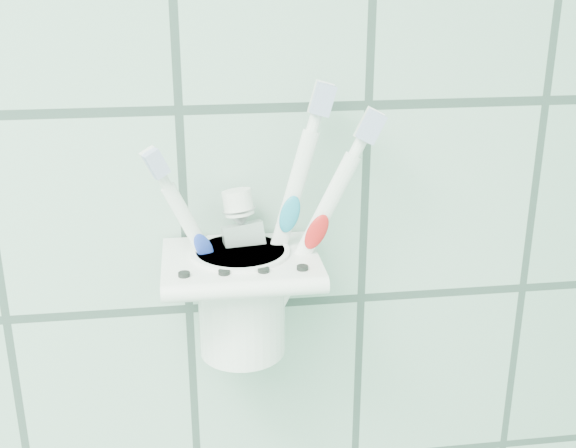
# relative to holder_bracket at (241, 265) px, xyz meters

# --- Properties ---
(holder_bracket) EXTENTS (0.12, 0.10, 0.04)m
(holder_bracket) POSITION_rel_holder_bracket_xyz_m (0.00, 0.00, 0.00)
(holder_bracket) COLOR white
(holder_bracket) RESTS_ON wall_back
(cup) EXTENTS (0.08, 0.08, 0.09)m
(cup) POSITION_rel_holder_bracket_xyz_m (0.00, 0.00, -0.03)
(cup) COLOR white
(cup) RESTS_ON holder_bracket
(toothbrush_pink) EXTENTS (0.07, 0.03, 0.18)m
(toothbrush_pink) POSITION_rel_holder_bracket_xyz_m (0.01, 0.02, 0.02)
(toothbrush_pink) COLOR white
(toothbrush_pink) RESTS_ON cup
(toothbrush_blue) EXTENTS (0.06, 0.02, 0.21)m
(toothbrush_blue) POSITION_rel_holder_bracket_xyz_m (0.01, 0.01, 0.04)
(toothbrush_blue) COLOR white
(toothbrush_blue) RESTS_ON cup
(toothbrush_orange) EXTENTS (0.09, 0.02, 0.20)m
(toothbrush_orange) POSITION_rel_holder_bracket_xyz_m (0.01, -0.00, 0.04)
(toothbrush_orange) COLOR white
(toothbrush_orange) RESTS_ON cup
(toothpaste_tube) EXTENTS (0.05, 0.03, 0.13)m
(toothpaste_tube) POSITION_rel_holder_bracket_xyz_m (0.01, 0.01, 0.00)
(toothpaste_tube) COLOR silver
(toothpaste_tube) RESTS_ON cup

